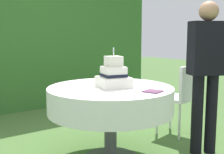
{
  "coord_description": "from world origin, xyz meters",
  "views": [
    {
      "loc": [
        -1.7,
        -2.33,
        1.27
      ],
      "look_at": [
        0.01,
        -0.01,
        0.85
      ],
      "focal_mm": 47.65,
      "sensor_mm": 36.0,
      "label": 1
    }
  ],
  "objects": [
    {
      "name": "serving_plate_near",
      "position": [
        0.34,
        0.04,
        0.76
      ],
      "size": [
        0.15,
        0.15,
        0.01
      ],
      "primitive_type": "cylinder",
      "color": "white",
      "rests_on": "cake_table"
    },
    {
      "name": "wedding_cake",
      "position": [
        0.02,
        -0.02,
        0.86
      ],
      "size": [
        0.35,
        0.35,
        0.39
      ],
      "color": "white",
      "rests_on": "cake_table"
    },
    {
      "name": "cake_table",
      "position": [
        0.0,
        0.0,
        0.62
      ],
      "size": [
        1.25,
        1.25,
        0.75
      ],
      "color": "#4C4C51",
      "rests_on": "ground_plane"
    },
    {
      "name": "garden_chair",
      "position": [
        1.14,
        0.07,
        0.54
      ],
      "size": [
        0.47,
        0.47,
        0.89
      ],
      "color": "white",
      "rests_on": "ground_plane"
    },
    {
      "name": "napkin_stack",
      "position": [
        0.16,
        -0.43,
        0.76
      ],
      "size": [
        0.19,
        0.19,
        0.01
      ],
      "primitive_type": "cube",
      "rotation": [
        0.0,
        0.0,
        0.33
      ],
      "color": "#603856",
      "rests_on": "cake_table"
    },
    {
      "name": "standing_person",
      "position": [
        0.91,
        -0.45,
        0.93
      ],
      "size": [
        0.41,
        0.34,
        1.6
      ],
      "color": "black",
      "rests_on": "ground_plane"
    },
    {
      "name": "serving_plate_far",
      "position": [
        0.2,
        0.28,
        0.76
      ],
      "size": [
        0.12,
        0.12,
        0.01
      ],
      "primitive_type": "cylinder",
      "color": "white",
      "rests_on": "cake_table"
    },
    {
      "name": "foliage_hedge",
      "position": [
        0.0,
        2.6,
        1.25
      ],
      "size": [
        5.12,
        0.42,
        2.5
      ],
      "primitive_type": "cube",
      "color": "#336628",
      "rests_on": "ground_plane"
    }
  ]
}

